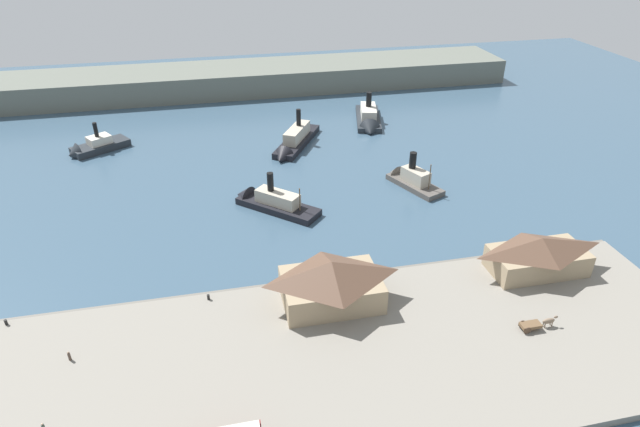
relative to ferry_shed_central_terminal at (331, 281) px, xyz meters
The scene contains 15 objects.
ground_plane 11.28m from the ferry_shed_central_terminal, 91.44° to the left, with size 320.00×320.00×0.00m, color #385166.
quay_promenade 12.74m from the ferry_shed_central_terminal, 91.21° to the right, with size 110.00×36.00×1.20m, color gray.
seawall_edge 7.93m from the ferry_shed_central_terminal, 92.23° to the left, with size 110.00×0.80×1.00m, color #666159.
ferry_shed_central_terminal is the anchor object (origin of this frame).
ferry_shed_east_terminal 36.62m from the ferry_shed_central_terminal, ahead, with size 16.56×8.34×6.60m.
horse_cart 31.47m from the ferry_shed_central_terminal, 24.30° to the right, with size 5.92×1.64×1.87m.
pedestrian_walking_east 39.10m from the ferry_shed_central_terminal, behind, with size 0.38×0.38×1.55m.
mooring_post_center_west 20.07m from the ferry_shed_central_terminal, 166.66° to the left, with size 0.44×0.44×0.90m, color black.
mooring_post_west 49.81m from the ferry_shed_central_terminal, behind, with size 0.44×0.44×0.90m, color black.
ferry_mid_harbor 65.92m from the ferry_shed_central_terminal, 85.31° to the left, with size 17.01×24.50×10.97m.
ferry_moored_east 87.35m from the ferry_shed_central_terminal, 121.99° to the left, with size 16.21×13.02×9.39m.
ferry_moored_west 83.75m from the ferry_shed_central_terminal, 69.03° to the left, with size 11.66×23.35×10.93m.
ferry_outer_harbor 47.73m from the ferry_shed_central_terminal, 54.22° to the left, with size 10.56×16.14×9.87m.
ferry_near_quay 35.62m from the ferry_shed_central_terminal, 98.82° to the left, with size 18.39×17.77×10.02m.
far_headland 120.08m from the ferry_shed_central_terminal, 90.12° to the left, with size 180.00×24.00×8.00m, color #60665B.
Camera 1 is at (-16.01, -75.91, 56.62)m, focal length 30.19 mm.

